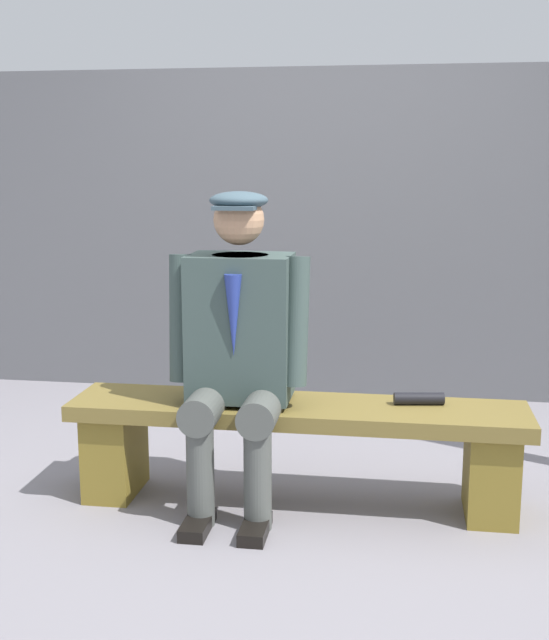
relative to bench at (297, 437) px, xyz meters
name	(u,v)px	position (x,y,z in m)	size (l,w,h in m)	color
ground_plane	(296,503)	(0.00, 0.00, -0.29)	(30.00, 30.00, 0.00)	gray
bench	(297,437)	(0.00, 0.00, 0.00)	(1.89, 0.38, 0.44)	brown
seated_man	(238,340)	(0.23, 0.05, 0.42)	(0.59, 0.59, 1.31)	#384845
rolled_magazine	(419,399)	(-0.50, -0.06, 0.17)	(0.05, 0.05, 0.21)	black
stadium_wall	(334,234)	(0.00, -1.81, 0.69)	(12.00, 0.24, 1.97)	#595A5F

